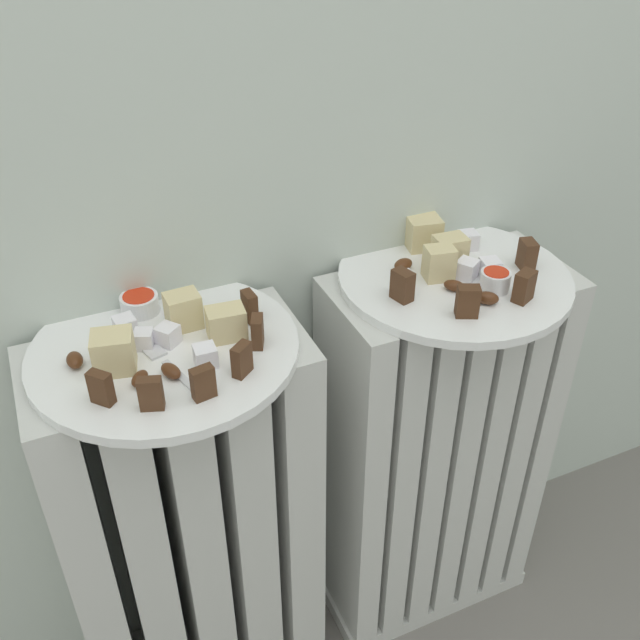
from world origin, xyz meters
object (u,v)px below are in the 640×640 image
(jam_bowl_left, at_px, (139,303))
(jam_bowl_right, at_px, (495,279))
(radiator_right, at_px, (432,456))
(plate_right, at_px, (454,278))
(fork, at_px, (170,366))
(radiator_left, at_px, (194,538))
(plate_left, at_px, (165,349))

(jam_bowl_left, distance_m, jam_bowl_right, 0.45)
(jam_bowl_right, bearing_deg, radiator_right, 115.62)
(plate_right, xyz_separation_m, fork, (-0.40, -0.04, 0.01))
(radiator_left, distance_m, plate_left, 0.33)
(radiator_left, distance_m, radiator_right, 0.39)
(radiator_left, relative_size, plate_left, 2.08)
(radiator_left, height_order, radiator_right, same)
(jam_bowl_left, bearing_deg, jam_bowl_right, -17.28)
(plate_right, xyz_separation_m, jam_bowl_right, (0.03, -0.05, 0.02))
(jam_bowl_left, height_order, fork, jam_bowl_left)
(radiator_right, height_order, jam_bowl_right, jam_bowl_right)
(plate_right, relative_size, fork, 2.93)
(jam_bowl_left, bearing_deg, radiator_right, -11.25)
(jam_bowl_left, relative_size, fork, 0.44)
(radiator_left, xyz_separation_m, fork, (-0.00, -0.04, 0.34))
(plate_right, height_order, jam_bowl_right, jam_bowl_right)
(radiator_right, bearing_deg, radiator_left, 180.00)
(plate_left, bearing_deg, jam_bowl_right, -7.22)
(jam_bowl_left, height_order, jam_bowl_right, jam_bowl_right)
(plate_left, xyz_separation_m, jam_bowl_left, (-0.01, 0.08, 0.02))
(plate_right, height_order, fork, fork)
(jam_bowl_right, height_order, fork, jam_bowl_right)
(plate_left, height_order, fork, fork)
(jam_bowl_right, bearing_deg, radiator_left, 172.78)
(radiator_right, height_order, fork, fork)
(jam_bowl_right, xyz_separation_m, fork, (-0.42, 0.01, -0.01))
(radiator_left, distance_m, jam_bowl_right, 0.55)
(radiator_right, distance_m, jam_bowl_right, 0.36)
(plate_right, bearing_deg, radiator_right, -135.00)
(plate_right, bearing_deg, jam_bowl_right, -64.38)
(plate_right, bearing_deg, jam_bowl_left, 168.75)
(jam_bowl_right, distance_m, fork, 0.42)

